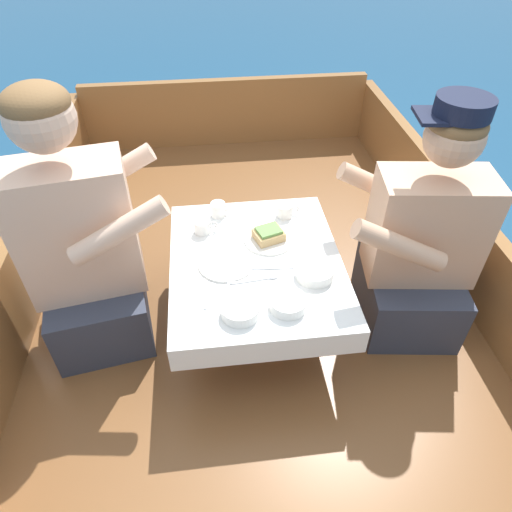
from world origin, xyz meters
The scene contains 20 objects.
ground_plane centered at (0.00, 0.00, 0.00)m, with size 60.00×60.00×0.00m, color navy.
boat_deck centered at (0.00, 0.00, 0.17)m, with size 1.98×3.39×0.34m, color brown.
gunwale_port centered at (-0.96, 0.00, 0.53)m, with size 0.06×3.39×0.38m, color #936033.
gunwale_starboard centered at (0.96, 0.00, 0.53)m, with size 0.06×3.39×0.38m, color #936033.
bow_coaming centered at (0.00, 1.67, 0.56)m, with size 1.86×0.06×0.43m, color #936033.
cockpit_table centered at (0.00, 0.01, 0.66)m, with size 0.65×0.78×0.35m.
person_port centered at (-0.62, 0.06, 0.76)m, with size 0.57×0.51×1.03m.
person_starboard centered at (0.62, -0.02, 0.72)m, with size 0.56×0.50×0.96m.
plate_sandwich centered at (0.06, 0.12, 0.70)m, with size 0.19×0.19×0.01m.
plate_bread centered at (-0.11, 0.00, 0.70)m, with size 0.21×0.21×0.01m.
sandwich centered at (0.06, 0.12, 0.72)m, with size 0.13×0.12×0.05m.
bowl_port_near centered at (0.20, -0.10, 0.71)m, with size 0.14×0.14×0.04m.
bowl_starboard_near centered at (0.08, -0.24, 0.71)m, with size 0.13×0.13×0.04m.
bowl_center_far centered at (-0.08, -0.26, 0.71)m, with size 0.13×0.13×0.04m.
coffee_cup_port centered at (-0.12, 0.31, 0.72)m, with size 0.09×0.06×0.06m.
coffee_cup_starboard centered at (-0.19, 0.21, 0.72)m, with size 0.10×0.07×0.06m.
coffee_cup_center centered at (0.16, 0.28, 0.72)m, with size 0.10×0.07×0.06m.
utensil_spoon_center centered at (0.01, -0.10, 0.70)m, with size 0.17×0.03×0.01m.
utensil_knife_port centered at (0.05, -0.05, 0.69)m, with size 0.17×0.03×0.00m.
utensil_spoon_port centered at (-0.13, -0.13, 0.70)m, with size 0.12×0.14×0.01m.
Camera 1 is at (-0.15, -1.27, 1.84)m, focal length 32.00 mm.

